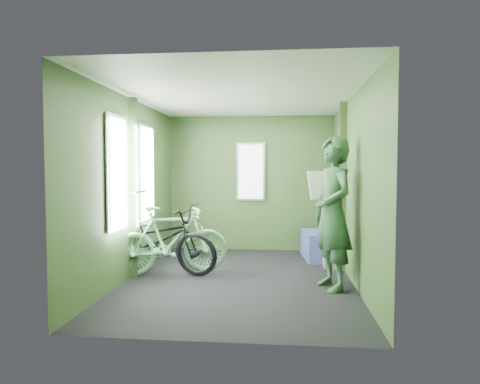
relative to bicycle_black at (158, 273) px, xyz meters
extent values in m
plane|color=black|center=(1.12, -0.22, 0.00)|extent=(4.00, 4.00, 0.00)
cube|color=silver|center=(1.12, -0.22, 2.30)|extent=(2.80, 4.00, 0.02)
cube|color=#364F25|center=(1.12, 1.78, 1.15)|extent=(2.80, 0.02, 2.30)
cube|color=#364F25|center=(1.12, -2.22, 1.15)|extent=(2.80, 0.02, 2.30)
cube|color=#364F25|center=(-0.28, -0.22, 1.15)|extent=(0.02, 4.00, 2.30)
cube|color=#364F25|center=(2.52, -0.22, 1.15)|extent=(0.02, 4.00, 2.30)
cube|color=#364F25|center=(-0.24, -0.22, 1.15)|extent=(0.08, 0.12, 2.30)
cube|color=silver|center=(-0.24, -0.77, 1.35)|extent=(0.02, 0.56, 1.34)
cube|color=silver|center=(-0.24, 0.33, 1.35)|extent=(0.02, 0.56, 1.34)
cube|color=white|center=(-0.23, -0.77, 1.88)|extent=(0.00, 0.12, 0.12)
cube|color=white|center=(-0.23, 0.33, 1.88)|extent=(0.00, 0.12, 0.12)
cylinder|color=silver|center=(-0.17, -0.22, 1.10)|extent=(0.03, 0.40, 0.03)
cube|color=#364F25|center=(2.47, 0.38, 1.15)|extent=(0.10, 0.10, 2.30)
cube|color=white|center=(2.50, 0.68, 1.85)|extent=(0.02, 0.40, 0.50)
cube|color=silver|center=(1.12, 1.74, 1.35)|extent=(0.50, 0.02, 1.00)
imported|color=black|center=(0.00, 0.00, 0.00)|extent=(1.88, 1.19, 0.99)
imported|color=#8DDFA8|center=(0.21, -0.13, 0.00)|extent=(1.65, 1.11, 0.99)
imported|color=#2B4F30|center=(2.24, -0.55, 0.88)|extent=(0.62, 0.75, 1.76)
cube|color=silver|center=(2.13, -0.27, 1.20)|extent=(0.35, 0.25, 0.35)
cube|color=gray|center=(2.38, 0.58, 0.45)|extent=(0.26, 0.37, 0.90)
cube|color=navy|center=(2.24, 1.12, 0.21)|extent=(0.56, 0.89, 0.42)
cube|color=navy|center=(2.45, 1.12, 0.66)|extent=(0.15, 0.85, 0.47)
camera|label=1|loc=(1.66, -5.55, 1.39)|focal=32.00mm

